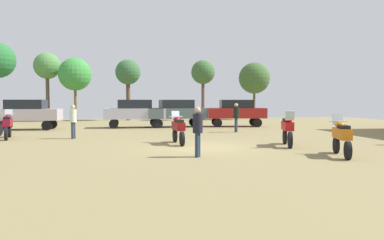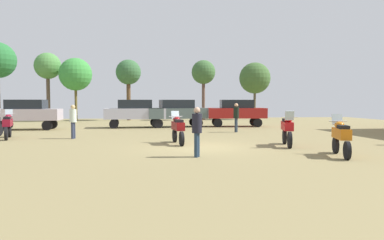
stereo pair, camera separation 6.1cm
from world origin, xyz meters
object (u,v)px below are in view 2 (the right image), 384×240
Objects in this scene: tree_3 at (48,67)px; tree_4 at (76,75)px; car_3 at (177,111)px; tree_1 at (128,73)px; motorcycle_1 at (178,128)px; tree_5 at (203,73)px; motorcycle_7 at (8,124)px; person_3 at (236,115)px; car_4 at (236,111)px; person_2 at (197,128)px; person_1 at (73,119)px; motorcycle_2 at (287,129)px; car_2 at (27,112)px; motorcycle_3 at (341,136)px; car_1 at (135,111)px; tree_6 at (255,78)px.

tree_3 reaches higher than tree_4.
tree_1 reaches higher than car_3.
tree_5 is (4.65, 20.18, 4.00)m from motorcycle_1.
tree_4 is at bearing 75.24° from motorcycle_7.
motorcycle_7 is at bearing 130.94° from person_3.
car_4 is 2.62× the size of person_2.
person_1 is (-5.02, 3.03, 0.29)m from motorcycle_1.
motorcycle_2 is at bearing -23.74° from motorcycle_1.
car_3 is 2.60× the size of person_1.
person_2 is at bearing 53.20° from person_1.
car_2 is at bearing -24.46° from motorcycle_2.
motorcycle_3 is at bearing -88.71° from tree_5.
tree_1 is at bearing 6.92° from tree_4.
person_1 is at bearing -146.83° from car_2.
motorcycle_2 is (4.50, -1.45, 0.03)m from motorcycle_1.
car_1 is at bearing 96.89° from car_4.
motorcycle_2 is 12.07m from car_4.
car_2 is at bearing -131.69° from person_1.
car_3 is (3.03, 0.19, 0.00)m from car_1.
car_1 and car_4 have the same top height.
tree_4 is 17.90m from tree_6.
car_1 is 2.56× the size of person_2.
tree_3 is (-5.47, 18.24, 4.21)m from person_1.
tree_4 reaches higher than person_2.
person_3 is at bearing -130.21° from car_1.
motorcycle_3 is 15.66m from motorcycle_7.
car_1 is at bearing 131.84° from motorcycle_3.
motorcycle_2 is at bearing -170.04° from car_3.
motorcycle_7 is 0.51× the size of car_3.
tree_3 is (-11.49, 10.60, 4.05)m from car_3.
tree_5 is at bearing -5.13° from tree_1.
motorcycle_7 is 9.40m from car_1.
motorcycle_3 is 12.66m from person_1.
person_1 is 20.03m from tree_5.
person_2 is 0.26× the size of tree_3.
tree_6 is (10.17, 20.81, 3.56)m from motorcycle_1.
car_2 is at bearing -142.22° from tree_5.
car_3 is at bearing -42.69° from tree_3.
car_3 is at bearing -69.68° from tree_1.
car_4 is at bearing -84.93° from car_2.
person_1 is at bearing 135.65° from car_3.
motorcycle_3 is at bearing -43.22° from motorcycle_7.
motorcycle_7 is 21.49m from tree_5.
person_1 is at bearing -81.08° from tree_4.
person_3 is (4.16, 5.64, 0.33)m from motorcycle_1.
person_1 is at bearing 155.97° from car_1.
person_1 is (-10.51, -7.55, -0.17)m from car_4.
tree_6 is at bearing -58.72° from car_2.
tree_3 is at bearing 35.98° from car_1.
motorcycle_2 is 27.58m from tree_3.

